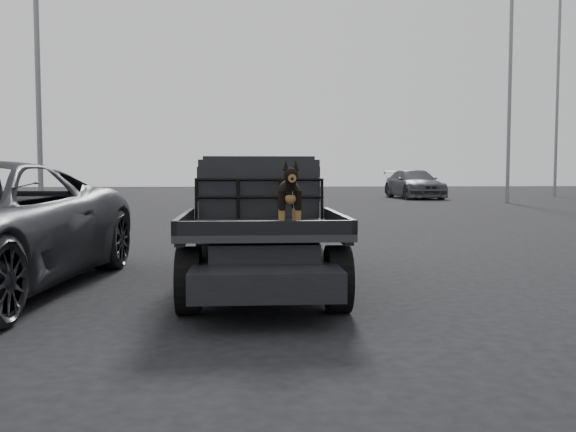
{
  "coord_description": "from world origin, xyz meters",
  "views": [
    {
      "loc": [
        0.33,
        -6.65,
        1.59
      ],
      "look_at": [
        0.78,
        -0.29,
        1.14
      ],
      "focal_mm": 40.0,
      "sensor_mm": 36.0,
      "label": 1
    }
  ],
  "objects": [
    {
      "name": "distant_car_b",
      "position": [
        10.36,
        30.47,
        0.84
      ],
      "size": [
        2.79,
        5.95,
        1.68
      ],
      "primitive_type": "imported",
      "rotation": [
        0.0,
        0.0,
        0.08
      ],
      "color": "#45454A",
      "rests_on": "ground"
    },
    {
      "name": "distant_car_a",
      "position": [
        0.1,
        25.53,
        0.69
      ],
      "size": [
        1.5,
        4.19,
        1.38
      ],
      "primitive_type": "imported",
      "rotation": [
        0.0,
        0.0,
        0.01
      ],
      "color": "#48474C",
      "rests_on": "ground"
    },
    {
      "name": "flatbed_ute",
      "position": [
        0.56,
        2.12,
        0.46
      ],
      "size": [
        2.0,
        5.4,
        0.92
      ],
      "primitive_type": null,
      "color": "black",
      "rests_on": "ground"
    },
    {
      "name": "dog",
      "position": [
        0.85,
        0.64,
        1.29
      ],
      "size": [
        0.32,
        0.6,
        0.74
      ],
      "primitive_type": null,
      "color": "black",
      "rests_on": "flatbed_ute"
    },
    {
      "name": "ute_cab",
      "position": [
        0.56,
        3.07,
        1.36
      ],
      "size": [
        1.72,
        1.3,
        0.88
      ],
      "primitive_type": null,
      "color": "black",
      "rests_on": "flatbed_ute"
    },
    {
      "name": "floodlight_near",
      "position": [
        -6.58,
        15.79,
        6.85
      ],
      "size": [
        1.08,
        0.28,
        12.52
      ],
      "color": "slate",
      "rests_on": "ground"
    },
    {
      "name": "ground",
      "position": [
        0.0,
        0.0,
        0.0
      ],
      "size": [
        120.0,
        120.0,
        0.0
      ],
      "primitive_type": "plane",
      "color": "black",
      "rests_on": "ground"
    },
    {
      "name": "floodlight_far",
      "position": [
        19.96,
        32.58,
        8.3
      ],
      "size": [
        1.08,
        0.28,
        15.38
      ],
      "color": "slate",
      "rests_on": "ground"
    },
    {
      "name": "headache_rack",
      "position": [
        0.56,
        2.32,
        1.2
      ],
      "size": [
        1.8,
        0.08,
        0.55
      ],
      "primitive_type": null,
      "color": "black",
      "rests_on": "flatbed_ute"
    },
    {
      "name": "floodlight_mid",
      "position": [
        13.46,
        24.46,
        6.71
      ],
      "size": [
        1.08,
        0.28,
        12.24
      ],
      "color": "slate",
      "rests_on": "ground"
    }
  ]
}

